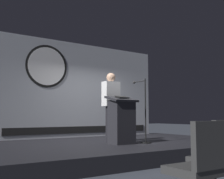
% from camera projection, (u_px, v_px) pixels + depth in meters
% --- Properties ---
extents(ground_plane, '(40.00, 40.00, 0.00)m').
position_uv_depth(ground_plane, '(117.00, 154.00, 6.96)').
color(ground_plane, '#383D47').
extents(stage_platform, '(6.40, 4.00, 0.30)m').
position_uv_depth(stage_platform, '(117.00, 148.00, 6.98)').
color(stage_platform, black).
rests_on(stage_platform, ground).
extents(banner_display, '(5.24, 0.12, 2.86)m').
position_uv_depth(banner_display, '(82.00, 90.00, 8.64)').
color(banner_display, '#B2B7C1').
rests_on(banner_display, stage_platform).
extents(podium, '(0.64, 0.50, 1.10)m').
position_uv_depth(podium, '(122.00, 120.00, 6.40)').
color(podium, '#26262B').
rests_on(podium, stage_platform).
extents(speaker_person, '(0.40, 0.26, 1.69)m').
position_uv_depth(speaker_person, '(111.00, 106.00, 6.84)').
color(speaker_person, black).
rests_on(speaker_person, stage_platform).
extents(microphone_stand, '(0.24, 0.58, 1.53)m').
position_uv_depth(microphone_stand, '(144.00, 120.00, 6.65)').
color(microphone_stand, black).
rests_on(microphone_stand, stage_platform).
extents(audience_chair_left, '(0.44, 0.45, 0.89)m').
position_uv_depth(audience_chair_left, '(199.00, 163.00, 2.66)').
color(audience_chair_left, black).
rests_on(audience_chair_left, ground).
extents(audience_chair_right, '(0.44, 0.45, 0.89)m').
position_uv_depth(audience_chair_right, '(218.00, 154.00, 3.27)').
color(audience_chair_right, black).
rests_on(audience_chair_right, ground).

